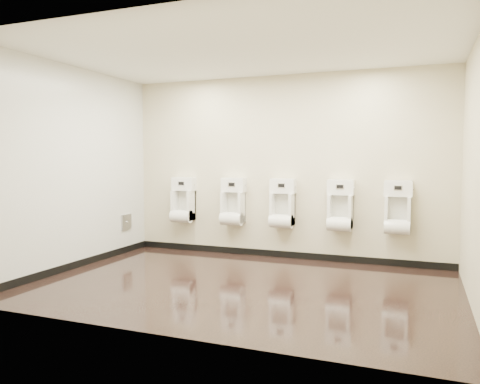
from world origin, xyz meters
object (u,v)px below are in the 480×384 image
Objects in this scene: access_panel at (126,222)px; urinal_1 at (233,205)px; urinal_2 at (282,207)px; urinal_3 at (340,209)px; urinal_0 at (183,203)px; urinal_4 at (398,212)px.

access_panel is 1.78m from urinal_1.
urinal_3 is (0.87, 0.00, 0.00)m from urinal_2.
urinal_0 is at bearing 27.17° from access_panel.
urinal_2 is 1.00× the size of urinal_3.
access_panel is 0.34× the size of urinal_2.
urinal_1 and urinal_4 have the same top height.
urinal_4 is at bearing 0.00° from urinal_3.
urinal_3 is (3.39, 0.42, 0.30)m from access_panel.
urinal_2 is 0.87m from urinal_3.
urinal_1 is (0.89, 0.00, 0.00)m from urinal_0.
urinal_4 is (4.18, 0.42, 0.30)m from access_panel.
urinal_3 is (1.68, 0.00, 0.00)m from urinal_1.
urinal_0 reaches higher than access_panel.
urinal_3 is at bearing 0.00° from urinal_1.
urinal_1 is 2.47m from urinal_4.
urinal_1 is 1.00× the size of urinal_2.
urinal_3 is 1.00× the size of urinal_4.
urinal_4 is (1.66, 0.00, 0.00)m from urinal_2.
urinal_2 is at bearing 0.00° from urinal_1.
urinal_0 is at bearing 180.00° from urinal_3.
urinal_3 is at bearing 180.00° from urinal_4.
urinal_1 is 1.00× the size of urinal_3.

